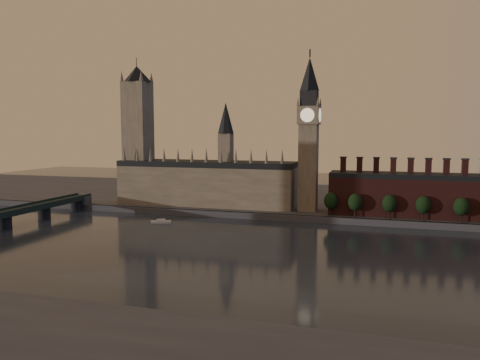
% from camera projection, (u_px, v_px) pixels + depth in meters
% --- Properties ---
extents(ground, '(900.00, 900.00, 0.00)m').
position_uv_depth(ground, '(250.00, 256.00, 215.33)').
color(ground, black).
rests_on(ground, ground).
extents(north_bank, '(900.00, 182.00, 4.00)m').
position_uv_depth(north_bank, '(308.00, 199.00, 384.78)').
color(north_bank, '#4E4E53').
rests_on(north_bank, ground).
extents(palace_of_westminster, '(130.00, 30.30, 74.00)m').
position_uv_depth(palace_of_westminster, '(207.00, 181.00, 340.98)').
color(palace_of_westminster, gray).
rests_on(palace_of_westminster, north_bank).
extents(victoria_tower, '(24.00, 24.00, 108.00)m').
position_uv_depth(victoria_tower, '(138.00, 129.00, 353.06)').
color(victoria_tower, gray).
rests_on(victoria_tower, north_bank).
extents(big_ben, '(15.00, 15.00, 107.00)m').
position_uv_depth(big_ben, '(309.00, 132.00, 311.44)').
color(big_ben, gray).
rests_on(big_ben, north_bank).
extents(chimney_block, '(110.00, 25.00, 37.00)m').
position_uv_depth(chimney_block, '(418.00, 194.00, 295.49)').
color(chimney_block, '#50201E').
rests_on(chimney_block, north_bank).
extents(embankment_tree_0, '(8.60, 8.60, 14.88)m').
position_uv_depth(embankment_tree_0, '(331.00, 201.00, 297.15)').
color(embankment_tree_0, black).
rests_on(embankment_tree_0, north_bank).
extents(embankment_tree_1, '(8.60, 8.60, 14.88)m').
position_uv_depth(embankment_tree_1, '(355.00, 202.00, 291.43)').
color(embankment_tree_1, black).
rests_on(embankment_tree_1, north_bank).
extents(embankment_tree_2, '(8.60, 8.60, 14.88)m').
position_uv_depth(embankment_tree_2, '(389.00, 203.00, 286.55)').
color(embankment_tree_2, black).
rests_on(embankment_tree_2, north_bank).
extents(embankment_tree_3, '(8.60, 8.60, 14.88)m').
position_uv_depth(embankment_tree_3, '(423.00, 205.00, 280.80)').
color(embankment_tree_3, black).
rests_on(embankment_tree_3, north_bank).
extents(embankment_tree_4, '(8.60, 8.60, 14.88)m').
position_uv_depth(embankment_tree_4, '(461.00, 207.00, 274.03)').
color(embankment_tree_4, black).
rests_on(embankment_tree_4, north_bank).
extents(river_boat, '(12.91, 8.24, 2.50)m').
position_uv_depth(river_boat, '(161.00, 222.00, 293.89)').
color(river_boat, silver).
rests_on(river_boat, ground).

